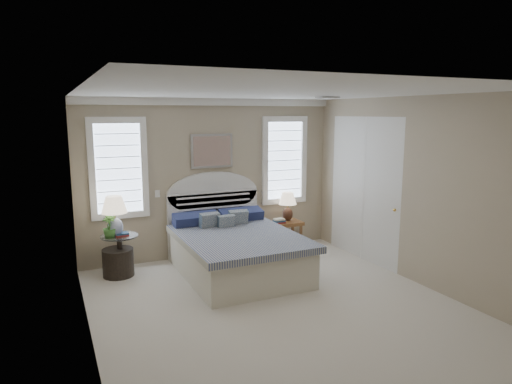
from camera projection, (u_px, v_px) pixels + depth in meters
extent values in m
cube|color=beige|center=(278.00, 307.00, 5.85)|extent=(4.50, 5.00, 0.01)
cube|color=white|center=(280.00, 92.00, 5.39)|extent=(4.50, 5.00, 0.01)
cube|color=tan|center=(212.00, 178.00, 7.85)|extent=(4.50, 0.02, 2.70)
cube|color=tan|center=(85.00, 222.00, 4.69)|extent=(0.02, 5.00, 2.70)
cube|color=tan|center=(418.00, 191.00, 6.54)|extent=(0.02, 5.00, 2.70)
cube|color=white|center=(211.00, 102.00, 7.60)|extent=(4.50, 0.08, 0.12)
cube|color=#B2B2B2|center=(327.00, 97.00, 6.60)|extent=(0.30, 0.20, 0.02)
cube|color=white|center=(157.00, 194.00, 7.48)|extent=(0.08, 0.01, 0.12)
cube|color=#C9DFFF|center=(118.00, 168.00, 7.16)|extent=(0.90, 0.06, 1.60)
cube|color=#C9DFFF|center=(284.00, 160.00, 8.37)|extent=(0.90, 0.06, 1.60)
cube|color=silver|center=(212.00, 151.00, 7.74)|extent=(0.74, 0.04, 0.58)
cube|color=silver|center=(364.00, 189.00, 7.64)|extent=(0.02, 1.80, 2.40)
cube|color=silver|center=(238.00, 257.00, 6.99)|extent=(1.60, 2.10, 0.55)
cube|color=navy|center=(239.00, 238.00, 6.89)|extent=(1.72, 2.15, 0.10)
cube|color=silver|center=(214.00, 224.00, 7.94)|extent=(1.62, 0.08, 1.10)
cube|color=navy|center=(196.00, 219.00, 7.49)|extent=(0.75, 0.31, 0.23)
cube|color=navy|center=(241.00, 215.00, 7.82)|extent=(0.75, 0.31, 0.23)
cube|color=navy|center=(209.00, 223.00, 7.35)|extent=(0.33, 0.20, 0.34)
cube|color=navy|center=(238.00, 220.00, 7.56)|extent=(0.33, 0.20, 0.34)
cube|color=navy|center=(226.00, 224.00, 7.37)|extent=(0.28, 0.14, 0.29)
cylinder|color=black|center=(121.00, 274.00, 7.00)|extent=(0.32, 0.32, 0.03)
cylinder|color=black|center=(120.00, 256.00, 6.95)|extent=(0.08, 0.08, 0.60)
cylinder|color=silver|center=(119.00, 236.00, 6.90)|extent=(0.56, 0.56, 0.02)
cube|color=brown|center=(287.00, 223.00, 8.22)|extent=(0.50, 0.40, 0.06)
cube|color=brown|center=(287.00, 240.00, 8.28)|extent=(0.44, 0.34, 0.03)
cube|color=brown|center=(281.00, 240.00, 8.05)|extent=(0.04, 0.04, 0.47)
cube|color=brown|center=(273.00, 236.00, 8.32)|extent=(0.04, 0.04, 0.47)
cube|color=brown|center=(301.00, 238.00, 8.22)|extent=(0.04, 0.04, 0.47)
cube|color=brown|center=(293.00, 234.00, 8.48)|extent=(0.04, 0.04, 0.47)
cylinder|color=black|center=(118.00, 262.00, 6.94)|extent=(0.52, 0.52, 0.42)
cylinder|color=white|center=(116.00, 235.00, 6.86)|extent=(0.13, 0.13, 0.03)
ellipsoid|color=white|center=(115.00, 227.00, 6.84)|extent=(0.24, 0.24, 0.29)
cylinder|color=gold|center=(115.00, 216.00, 6.81)|extent=(0.03, 0.03, 0.10)
cylinder|color=black|center=(287.00, 220.00, 8.29)|extent=(0.11, 0.11, 0.03)
ellipsoid|color=black|center=(287.00, 214.00, 8.27)|extent=(0.21, 0.21, 0.24)
cylinder|color=gold|center=(288.00, 206.00, 8.24)|extent=(0.03, 0.03, 0.09)
imported|color=#418033|center=(109.00, 227.00, 6.73)|extent=(0.25, 0.25, 0.34)
cube|color=maroon|center=(122.00, 235.00, 6.85)|extent=(0.19, 0.14, 0.03)
cube|color=navy|center=(122.00, 234.00, 6.85)|extent=(0.18, 0.13, 0.03)
cube|color=maroon|center=(279.00, 222.00, 8.07)|extent=(0.21, 0.16, 0.03)
cube|color=navy|center=(279.00, 221.00, 8.07)|extent=(0.20, 0.15, 0.03)
cube|color=beige|center=(279.00, 219.00, 8.06)|extent=(0.19, 0.14, 0.03)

